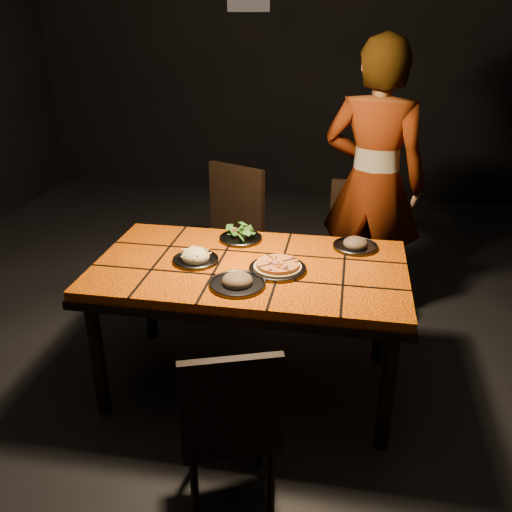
% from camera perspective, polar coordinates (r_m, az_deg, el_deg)
% --- Properties ---
extents(room_shell, '(6.04, 7.04, 3.08)m').
position_cam_1_polar(room_shell, '(2.56, -0.73, 14.43)').
color(room_shell, black).
rests_on(room_shell, ground).
extents(dining_table, '(1.62, 0.92, 0.75)m').
position_cam_1_polar(dining_table, '(2.83, -0.64, -2.33)').
color(dining_table, '#FF6408').
rests_on(dining_table, ground).
extents(chair_near, '(0.49, 0.49, 0.84)m').
position_cam_1_polar(chair_near, '(2.22, -2.79, -16.94)').
color(chair_near, black).
rests_on(chair_near, ground).
extents(chair_far_left, '(0.59, 0.59, 0.98)m').
position_cam_1_polar(chair_far_left, '(3.76, -3.01, 2.92)').
color(chair_far_left, black).
rests_on(chair_far_left, ground).
extents(chair_far_right, '(0.42, 0.42, 0.91)m').
position_cam_1_polar(chair_far_right, '(3.73, 10.75, 1.61)').
color(chair_far_right, black).
rests_on(chair_far_right, ground).
extents(diner, '(0.76, 0.59, 1.84)m').
position_cam_1_polar(diner, '(3.61, 12.24, 7.43)').
color(diner, brown).
rests_on(diner, ground).
extents(plate_pizza, '(0.34, 0.34, 0.04)m').
position_cam_1_polar(plate_pizza, '(2.72, 2.29, -1.20)').
color(plate_pizza, '#3D3C42').
rests_on(plate_pizza, dining_table).
extents(plate_pasta, '(0.24, 0.24, 0.08)m').
position_cam_1_polar(plate_pasta, '(2.84, -6.38, -0.18)').
color(plate_pasta, '#3D3C42').
rests_on(plate_pasta, dining_table).
extents(plate_salad, '(0.25, 0.25, 0.07)m').
position_cam_1_polar(plate_salad, '(3.08, -1.63, 2.14)').
color(plate_salad, '#3D3C42').
rests_on(plate_salad, dining_table).
extents(plate_mushroom_a, '(0.27, 0.27, 0.09)m').
position_cam_1_polar(plate_mushroom_a, '(2.57, -1.98, -2.68)').
color(plate_mushroom_a, '#3D3C42').
rests_on(plate_mushroom_a, dining_table).
extents(plate_mushroom_b, '(0.25, 0.25, 0.08)m').
position_cam_1_polar(plate_mushroom_b, '(3.03, 10.42, 1.23)').
color(plate_mushroom_b, '#3D3C42').
rests_on(plate_mushroom_b, dining_table).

